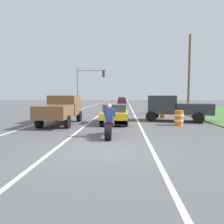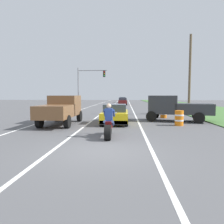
{
  "view_description": "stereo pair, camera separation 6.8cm",
  "coord_description": "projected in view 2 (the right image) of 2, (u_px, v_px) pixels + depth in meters",
  "views": [
    {
      "loc": [
        0.78,
        -7.39,
        2.01
      ],
      "look_at": [
        0.03,
        5.07,
        1.0
      ],
      "focal_mm": 33.46,
      "sensor_mm": 36.0,
      "label": 1
    },
    {
      "loc": [
        0.85,
        -7.38,
        2.01
      ],
      "look_at": [
        0.03,
        5.07,
        1.0
      ],
      "focal_mm": 33.46,
      "sensor_mm": 36.0,
      "label": 2
    }
  ],
  "objects": [
    {
      "name": "traffic_light_mast_near",
      "position": [
        87.0,
        82.0,
        30.49
      ],
      "size": [
        4.32,
        0.34,
        6.0
      ],
      "color": "gray",
      "rests_on": "ground"
    },
    {
      "name": "lane_stripe_left_solid",
      "position": [
        79.0,
        110.0,
        27.8
      ],
      "size": [
        0.14,
        120.0,
        0.01
      ],
      "primitive_type": "cube",
      "color": "white",
      "rests_on": "ground"
    },
    {
      "name": "ground_plane",
      "position": [
        102.0,
        151.0,
        7.56
      ],
      "size": [
        160.0,
        160.0,
        0.0
      ],
      "primitive_type": "plane",
      "color": "#565659"
    },
    {
      "name": "pickup_truck_left_lane_brown",
      "position": [
        61.0,
        108.0,
        14.29
      ],
      "size": [
        2.02,
        4.8,
        1.98
      ],
      "color": "brown",
      "rests_on": "ground"
    },
    {
      "name": "construction_barrel_nearest",
      "position": [
        179.0,
        118.0,
        13.79
      ],
      "size": [
        0.58,
        0.58,
        1.0
      ],
      "color": "orange",
      "rests_on": "ground"
    },
    {
      "name": "pickup_truck_right_shoulder_dark_grey",
      "position": [
        176.0,
        107.0,
        16.08
      ],
      "size": [
        5.14,
        3.14,
        1.98
      ],
      "color": "#2D3035",
      "rests_on": "ground"
    },
    {
      "name": "sports_car_yellow",
      "position": [
        115.0,
        114.0,
        14.98
      ],
      "size": [
        1.84,
        4.3,
        1.37
      ],
      "color": "yellow",
      "rests_on": "ground"
    },
    {
      "name": "utility_pole_roadside",
      "position": [
        190.0,
        75.0,
        21.12
      ],
      "size": [
        0.24,
        0.24,
        8.09
      ],
      "primitive_type": "cylinder",
      "color": "brown",
      "rests_on": "ground"
    },
    {
      "name": "construction_barrel_mid",
      "position": [
        164.0,
        112.0,
        18.45
      ],
      "size": [
        0.58,
        0.58,
        1.0
      ],
      "color": "orange",
      "rests_on": "ground"
    },
    {
      "name": "lane_stripe_right_solid",
      "position": [
        133.0,
        111.0,
        27.33
      ],
      "size": [
        0.14,
        120.0,
        0.01
      ],
      "primitive_type": "cube",
      "color": "white",
      "rests_on": "ground"
    },
    {
      "name": "grass_verge_right",
      "position": [
        212.0,
        111.0,
        26.67
      ],
      "size": [
        10.0,
        120.0,
        0.06
      ],
      "primitive_type": "cube",
      "color": "#477538",
      "rests_on": "ground"
    },
    {
      "name": "distant_car_far_ahead",
      "position": [
        123.0,
        101.0,
        43.18
      ],
      "size": [
        1.8,
        4.0,
        1.5
      ],
      "color": "maroon",
      "rests_on": "ground"
    },
    {
      "name": "lane_stripe_centre_dashed",
      "position": [
        106.0,
        110.0,
        27.57
      ],
      "size": [
        0.14,
        120.0,
        0.01
      ],
      "primitive_type": "cube",
      "color": "white",
      "rests_on": "ground"
    },
    {
      "name": "motorcycle_with_rider",
      "position": [
        109.0,
        125.0,
        9.87
      ],
      "size": [
        0.7,
        2.21,
        1.62
      ],
      "color": "black",
      "rests_on": "ground"
    },
    {
      "name": "construction_barrel_far",
      "position": [
        154.0,
        109.0,
        22.65
      ],
      "size": [
        0.58,
        0.58,
        1.0
      ],
      "color": "orange",
      "rests_on": "ground"
    },
    {
      "name": "distant_car_further_ahead",
      "position": [
        123.0,
        100.0,
        56.44
      ],
      "size": [
        1.8,
        4.0,
        1.5
      ],
      "color": "#B2B2B7",
      "rests_on": "ground"
    }
  ]
}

